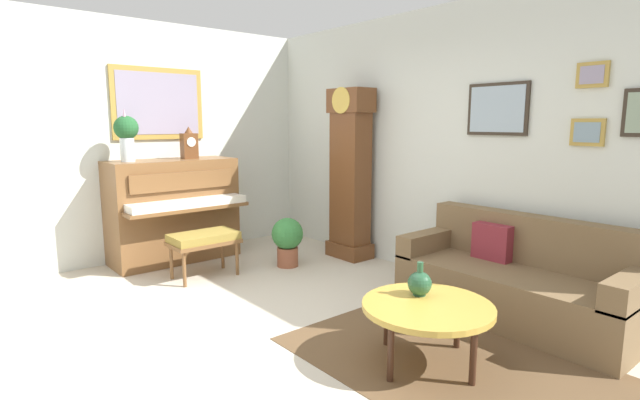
{
  "coord_description": "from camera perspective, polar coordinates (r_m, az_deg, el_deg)",
  "views": [
    {
      "loc": [
        3.16,
        -1.82,
        1.63
      ],
      "look_at": [
        -0.18,
        0.97,
        0.92
      ],
      "focal_mm": 26.97,
      "sensor_mm": 36.0,
      "label": 1
    }
  ],
  "objects": [
    {
      "name": "wall_left",
      "position": [
        6.05,
        -22.36,
        6.44
      ],
      "size": [
        0.13,
        4.9,
        2.8
      ],
      "color": "silver",
      "rests_on": "ground_plane"
    },
    {
      "name": "potted_plant",
      "position": [
        5.49,
        -3.88,
        -4.59
      ],
      "size": [
        0.36,
        0.36,
        0.56
      ],
      "color": "#935138",
      "rests_on": "ground_plane"
    },
    {
      "name": "ground_plane",
      "position": [
        4.02,
        -9.4,
        -15.64
      ],
      "size": [
        6.4,
        6.0,
        0.1
      ],
      "primitive_type": "cube",
      "color": "beige"
    },
    {
      "name": "grandfather_clock",
      "position": [
        5.76,
        3.6,
        2.55
      ],
      "size": [
        0.52,
        0.34,
        2.03
      ],
      "color": "brown",
      "rests_on": "ground_plane"
    },
    {
      "name": "piano",
      "position": [
        5.93,
        -16.95,
        -1.12
      ],
      "size": [
        0.87,
        1.44,
        1.2
      ],
      "color": "brown",
      "rests_on": "ground_plane"
    },
    {
      "name": "area_rug",
      "position": [
        3.61,
        14.59,
        -17.84
      ],
      "size": [
        2.1,
        1.5,
        0.01
      ],
      "primitive_type": "cube",
      "color": "brown",
      "rests_on": "ground_plane"
    },
    {
      "name": "mantel_clock",
      "position": [
        5.94,
        -15.27,
        6.4
      ],
      "size": [
        0.13,
        0.18,
        0.38
      ],
      "color": "brown",
      "rests_on": "piano"
    },
    {
      "name": "piano_bench",
      "position": [
        5.22,
        -13.62,
        -4.61
      ],
      "size": [
        0.42,
        0.7,
        0.48
      ],
      "color": "brown",
      "rests_on": "ground_plane"
    },
    {
      "name": "coffee_table",
      "position": [
        3.38,
        12.64,
        -12.42
      ],
      "size": [
        0.88,
        0.88,
        0.43
      ],
      "color": "gold",
      "rests_on": "ground_plane"
    },
    {
      "name": "couch",
      "position": [
        4.41,
        22.34,
        -8.89
      ],
      "size": [
        1.9,
        0.8,
        0.84
      ],
      "color": "brown",
      "rests_on": "ground_plane"
    },
    {
      "name": "wall_back",
      "position": [
        5.26,
        13.52,
        6.5
      ],
      "size": [
        5.3,
        0.13,
        2.8
      ],
      "color": "silver",
      "rests_on": "ground_plane"
    },
    {
      "name": "flower_vase",
      "position": [
        5.67,
        -21.99,
        7.4
      ],
      "size": [
        0.26,
        0.26,
        0.58
      ],
      "color": "silver",
      "rests_on": "piano"
    },
    {
      "name": "green_jug",
      "position": [
        3.49,
        11.74,
        -9.64
      ],
      "size": [
        0.17,
        0.17,
        0.24
      ],
      "color": "#234C33",
      "rests_on": "coffee_table"
    }
  ]
}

